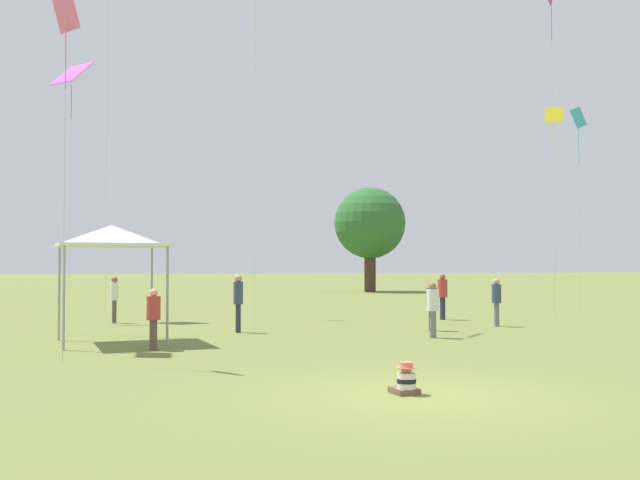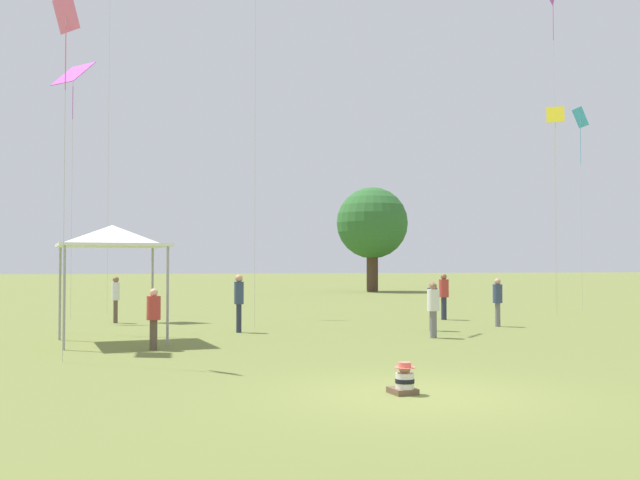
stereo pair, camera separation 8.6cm
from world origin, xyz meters
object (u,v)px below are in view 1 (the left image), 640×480
(person_standing_3, at_px, (432,302))
(kite_8, at_px, (72,77))
(person_standing_0, at_px, (153,314))
(person_standing_7, at_px, (238,297))
(canopy_tent, at_px, (112,237))
(kite_5, at_px, (66,28))
(distant_tree_1, at_px, (370,224))
(person_standing_2, at_px, (433,305))
(kite_0, at_px, (578,124))
(seated_toddler, at_px, (406,381))
(kite_2, at_px, (554,124))
(person_standing_6, at_px, (114,295))
(person_standing_4, at_px, (496,298))
(person_standing_5, at_px, (443,292))

(person_standing_3, distance_m, kite_8, 16.86)
(person_standing_0, height_order, person_standing_7, person_standing_7)
(canopy_tent, distance_m, kite_5, 6.09)
(person_standing_3, distance_m, kite_5, 13.82)
(person_standing_0, height_order, distant_tree_1, distant_tree_1)
(canopy_tent, height_order, kite_5, kite_5)
(person_standing_0, distance_m, person_standing_2, 8.17)
(person_standing_3, bearing_deg, person_standing_7, 8.04)
(person_standing_7, bearing_deg, kite_0, 77.30)
(person_standing_2, height_order, person_standing_7, person_standing_7)
(seated_toddler, relative_size, canopy_tent, 0.17)
(kite_2, xyz_separation_m, kite_8, (-19.56, 2.94, 1.56))
(person_standing_7, bearing_deg, distant_tree_1, 119.67)
(person_standing_0, bearing_deg, kite_8, -178.84)
(seated_toddler, xyz_separation_m, kite_8, (-7.12, 19.06, 9.38))
(person_standing_6, bearing_deg, person_standing_0, -176.43)
(person_standing_7, height_order, kite_0, kite_0)
(person_standing_6, relative_size, canopy_tent, 0.52)
(kite_0, relative_size, distant_tree_1, 1.16)
(person_standing_6, distance_m, kite_5, 12.82)
(person_standing_7, distance_m, distant_tree_1, 35.33)
(canopy_tent, bearing_deg, distant_tree_1, 62.18)
(person_standing_3, relative_size, kite_8, 0.16)
(person_standing_4, bearing_deg, person_standing_0, 80.01)
(person_standing_6, relative_size, kite_2, 0.19)
(person_standing_6, xyz_separation_m, kite_5, (-0.72, -11.06, 6.43))
(person_standing_6, bearing_deg, kite_5, 171.86)
(person_standing_0, xyz_separation_m, distant_tree_1, (17.00, 36.31, 4.38))
(person_standing_2, height_order, kite_2, kite_2)
(person_standing_2, distance_m, canopy_tent, 9.42)
(person_standing_5, height_order, kite_5, kite_5)
(person_standing_3, height_order, kite_0, kite_0)
(person_standing_0, xyz_separation_m, kite_2, (16.48, 8.57, 7.12))
(kite_2, xyz_separation_m, kite_5, (-18.48, -10.55, -0.57))
(person_standing_0, relative_size, person_standing_7, 0.85)
(seated_toddler, xyz_separation_m, distant_tree_1, (12.97, 43.86, 5.07))
(person_standing_0, relative_size, person_standing_2, 0.96)
(distant_tree_1, bearing_deg, kite_5, -116.39)
(person_standing_2, relative_size, kite_5, 0.20)
(person_standing_6, distance_m, canopy_tent, 7.35)
(kite_8, bearing_deg, person_standing_0, 16.93)
(person_standing_6, bearing_deg, person_standing_7, -144.83)
(seated_toddler, xyz_separation_m, person_standing_5, (7.11, 15.41, 0.84))
(person_standing_3, xyz_separation_m, kite_8, (-11.99, 8.09, 8.66))
(person_standing_2, relative_size, person_standing_6, 0.95)
(canopy_tent, bearing_deg, person_standing_2, -4.51)
(person_standing_6, relative_size, distant_tree_1, 0.21)
(kite_8, xyz_separation_m, distant_tree_1, (20.08, 24.80, -4.31))
(canopy_tent, bearing_deg, person_standing_0, -60.63)
(person_standing_3, xyz_separation_m, kite_0, (10.70, 8.22, 7.78))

